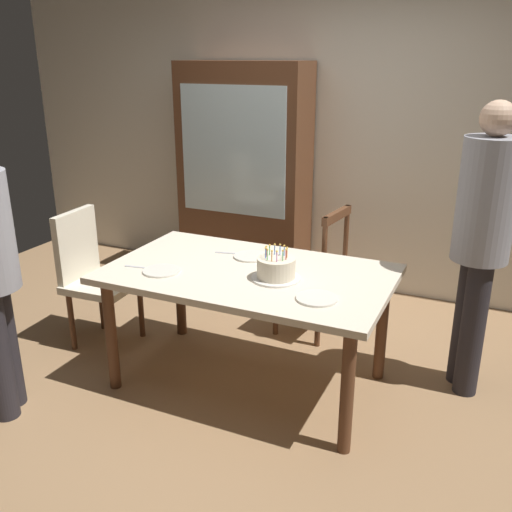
% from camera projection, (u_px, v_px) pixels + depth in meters
% --- Properties ---
extents(ground, '(6.40, 6.40, 0.00)m').
position_uv_depth(ground, '(249.00, 381.00, 3.56)').
color(ground, '#93704C').
extents(back_wall, '(6.40, 0.10, 2.60)m').
position_uv_depth(back_wall, '(342.00, 136.00, 4.70)').
color(back_wall, silver).
rests_on(back_wall, ground).
extents(dining_table, '(1.66, 0.98, 0.75)m').
position_uv_depth(dining_table, '(248.00, 284.00, 3.33)').
color(dining_table, beige).
rests_on(dining_table, ground).
extents(birthday_cake, '(0.28, 0.28, 0.19)m').
position_uv_depth(birthday_cake, '(276.00, 269.00, 3.16)').
color(birthday_cake, silver).
rests_on(birthday_cake, dining_table).
extents(plate_near_celebrant, '(0.22, 0.22, 0.01)m').
position_uv_depth(plate_near_celebrant, '(162.00, 271.00, 3.29)').
color(plate_near_celebrant, silver).
rests_on(plate_near_celebrant, dining_table).
extents(plate_far_side, '(0.22, 0.22, 0.01)m').
position_uv_depth(plate_far_side, '(251.00, 256.00, 3.52)').
color(plate_far_side, silver).
rests_on(plate_far_side, dining_table).
extents(plate_near_guest, '(0.22, 0.22, 0.01)m').
position_uv_depth(plate_near_guest, '(317.00, 298.00, 2.92)').
color(plate_near_guest, silver).
rests_on(plate_near_guest, dining_table).
extents(fork_near_celebrant, '(0.18, 0.04, 0.01)m').
position_uv_depth(fork_near_celebrant, '(139.00, 267.00, 3.35)').
color(fork_near_celebrant, silver).
rests_on(fork_near_celebrant, dining_table).
extents(fork_far_side, '(0.18, 0.06, 0.01)m').
position_uv_depth(fork_far_side, '(229.00, 253.00, 3.59)').
color(fork_far_side, silver).
rests_on(fork_far_side, dining_table).
extents(chair_spindle_back, '(0.49, 0.49, 0.95)m').
position_uv_depth(chair_spindle_back, '(312.00, 274.00, 4.05)').
color(chair_spindle_back, beige).
rests_on(chair_spindle_back, ground).
extents(chair_upholstered, '(0.47, 0.46, 0.95)m').
position_uv_depth(chair_upholstered, '(92.00, 271.00, 3.89)').
color(chair_upholstered, beige).
rests_on(chair_upholstered, ground).
extents(person_guest, '(0.32, 0.32, 1.72)m').
position_uv_depth(person_guest, '(482.00, 234.00, 3.18)').
color(person_guest, '#262328').
rests_on(person_guest, ground).
extents(china_cabinet, '(1.10, 0.45, 1.90)m').
position_uv_depth(china_cabinet, '(244.00, 176.00, 4.87)').
color(china_cabinet, '#56331E').
rests_on(china_cabinet, ground).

